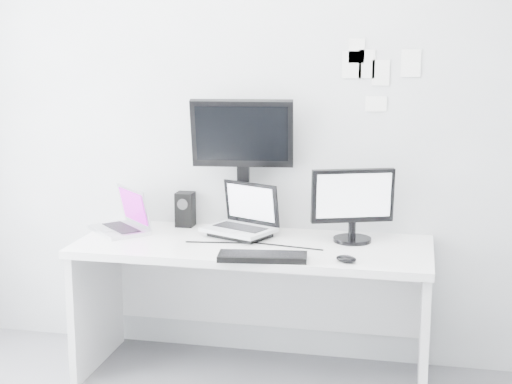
# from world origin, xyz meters

# --- Properties ---
(back_wall) EXTENTS (3.60, 0.00, 3.60)m
(back_wall) POSITION_xyz_m (0.00, 1.60, 1.35)
(back_wall) COLOR silver
(back_wall) RESTS_ON ground
(desk) EXTENTS (1.80, 0.70, 0.73)m
(desk) POSITION_xyz_m (0.00, 1.25, 0.36)
(desk) COLOR white
(desk) RESTS_ON ground
(macbook) EXTENTS (0.41, 0.41, 0.25)m
(macbook) POSITION_xyz_m (-0.76, 1.32, 0.85)
(macbook) COLOR silver
(macbook) RESTS_ON desk
(speaker) EXTENTS (0.12, 0.12, 0.19)m
(speaker) POSITION_xyz_m (-0.44, 1.53, 0.83)
(speaker) COLOR black
(speaker) RESTS_ON desk
(dell_laptop) EXTENTS (0.42, 0.38, 0.29)m
(dell_laptop) POSITION_xyz_m (-0.10, 1.36, 0.87)
(dell_laptop) COLOR #B3B6BB
(dell_laptop) RESTS_ON desk
(rear_monitor) EXTENTS (0.56, 0.26, 0.73)m
(rear_monitor) POSITION_xyz_m (-0.11, 1.50, 1.10)
(rear_monitor) COLOR black
(rear_monitor) RESTS_ON desk
(samsung_monitor) EXTENTS (0.47, 0.33, 0.39)m
(samsung_monitor) POSITION_xyz_m (0.49, 1.39, 0.93)
(samsung_monitor) COLOR black
(samsung_monitor) RESTS_ON desk
(keyboard) EXTENTS (0.43, 0.20, 0.03)m
(keyboard) POSITION_xyz_m (0.11, 0.97, 0.74)
(keyboard) COLOR black
(keyboard) RESTS_ON desk
(mouse) EXTENTS (0.12, 0.09, 0.03)m
(mouse) POSITION_xyz_m (0.50, 1.01, 0.75)
(mouse) COLOR black
(mouse) RESTS_ON desk
(wall_note_0) EXTENTS (0.10, 0.00, 0.14)m
(wall_note_0) POSITION_xyz_m (0.45, 1.59, 1.62)
(wall_note_0) COLOR white
(wall_note_0) RESTS_ON back_wall
(wall_note_1) EXTENTS (0.09, 0.00, 0.13)m
(wall_note_1) POSITION_xyz_m (0.60, 1.59, 1.58)
(wall_note_1) COLOR white
(wall_note_1) RESTS_ON back_wall
(wall_note_2) EXTENTS (0.10, 0.00, 0.14)m
(wall_note_2) POSITION_xyz_m (0.75, 1.59, 1.63)
(wall_note_2) COLOR white
(wall_note_2) RESTS_ON back_wall
(wall_note_3) EXTENTS (0.11, 0.00, 0.08)m
(wall_note_3) POSITION_xyz_m (0.58, 1.59, 1.42)
(wall_note_3) COLOR white
(wall_note_3) RESTS_ON back_wall
(wall_note_4) EXTENTS (0.08, 0.00, 0.12)m
(wall_note_4) POSITION_xyz_m (0.47, 1.59, 1.69)
(wall_note_4) COLOR white
(wall_note_4) RESTS_ON back_wall
(wall_note_5) EXTENTS (0.08, 0.00, 0.15)m
(wall_note_5) POSITION_xyz_m (0.53, 1.59, 1.62)
(wall_note_5) COLOR white
(wall_note_5) RESTS_ON back_wall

